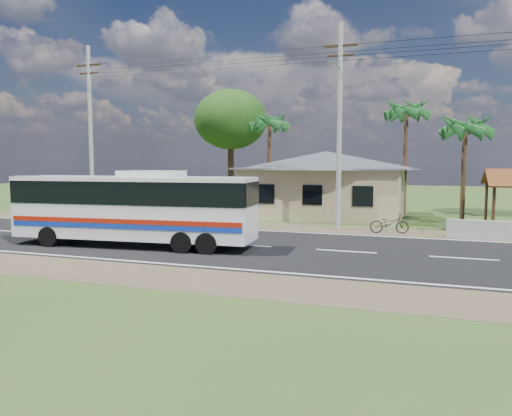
% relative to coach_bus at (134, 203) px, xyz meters
% --- Properties ---
extents(ground, '(120.00, 120.00, 0.00)m').
position_rel_coach_bus_xyz_m(ground, '(4.48, 1.79, -1.91)').
color(ground, '#2B4518').
rests_on(ground, ground).
extents(road, '(120.00, 16.00, 0.03)m').
position_rel_coach_bus_xyz_m(road, '(4.48, 1.79, -1.90)').
color(road, black).
rests_on(road, ground).
extents(house, '(12.40, 10.00, 5.00)m').
position_rel_coach_bus_xyz_m(house, '(5.48, 14.79, 0.74)').
color(house, tan).
rests_on(house, ground).
extents(utility_poles, '(32.80, 2.22, 11.00)m').
position_rel_coach_bus_xyz_m(utility_poles, '(7.15, 8.28, 3.86)').
color(utility_poles, '#9E9E99').
rests_on(utility_poles, ground).
extents(palm_near, '(2.80, 2.80, 6.70)m').
position_rel_coach_bus_xyz_m(palm_near, '(13.98, 12.79, 3.80)').
color(palm_near, '#47301E').
rests_on(palm_near, ground).
extents(palm_mid, '(2.80, 2.80, 8.20)m').
position_rel_coach_bus_xyz_m(palm_mid, '(10.48, 17.29, 5.25)').
color(palm_mid, '#47301E').
rests_on(palm_mid, ground).
extents(palm_far, '(2.80, 2.80, 7.70)m').
position_rel_coach_bus_xyz_m(palm_far, '(0.48, 17.79, 4.77)').
color(palm_far, '#47301E').
rests_on(palm_far, ground).
extents(tree_behind_house, '(6.00, 6.00, 9.61)m').
position_rel_coach_bus_xyz_m(tree_behind_house, '(-3.52, 19.79, 5.21)').
color(tree_behind_house, '#47301E').
rests_on(tree_behind_house, ground).
extents(coach_bus, '(10.89, 3.23, 3.33)m').
position_rel_coach_bus_xyz_m(coach_bus, '(0.00, 0.00, 0.00)').
color(coach_bus, silver).
rests_on(coach_bus, ground).
extents(motorcycle, '(2.07, 1.09, 1.03)m').
position_rel_coach_bus_xyz_m(motorcycle, '(10.24, 7.83, -1.39)').
color(motorcycle, black).
rests_on(motorcycle, ground).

